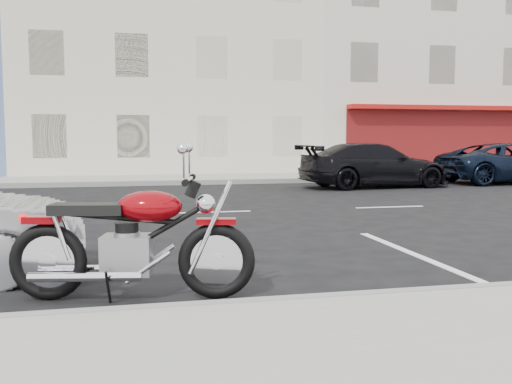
{
  "coord_description": "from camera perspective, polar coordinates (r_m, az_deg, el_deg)",
  "views": [
    {
      "loc": [
        -3.69,
        -11.71,
        1.55
      ],
      "look_at": [
        -1.97,
        -4.02,
        0.8
      ],
      "focal_mm": 40.0,
      "sensor_mm": 36.0,
      "label": 1
    }
  ],
  "objects": [
    {
      "name": "ground",
      "position": [
        12.38,
        4.85,
        -1.76
      ],
      "size": [
        120.0,
        120.0,
        0.0
      ],
      "primitive_type": "plane",
      "color": "black",
      "rests_on": "ground"
    },
    {
      "name": "sidewalk_far",
      "position": [
        20.51,
        -16.23,
        1.11
      ],
      "size": [
        80.0,
        3.4,
        0.15
      ],
      "primitive_type": "cube",
      "color": "gray",
      "rests_on": "ground"
    },
    {
      "name": "curb_far",
      "position": [
        18.81,
        -16.56,
        0.75
      ],
      "size": [
        80.0,
        0.12,
        0.16
      ],
      "primitive_type": "cube",
      "color": "gray",
      "rests_on": "ground"
    },
    {
      "name": "bldg_cream",
      "position": [
        28.37,
        -9.32,
        13.9
      ],
      "size": [
        12.0,
        12.0,
        11.5
      ],
      "primitive_type": "cube",
      "color": "beige",
      "rests_on": "ground"
    },
    {
      "name": "bldg_corner",
      "position": [
        31.97,
        15.36,
        13.72
      ],
      "size": [
        14.0,
        12.0,
        12.5
      ],
      "primitive_type": "cube",
      "color": "beige",
      "rests_on": "ground"
    },
    {
      "name": "motorcycle",
      "position": [
        5.5,
        -3.66,
        -5.21
      ],
      "size": [
        2.33,
        0.87,
        1.18
      ],
      "rotation": [
        0.0,
        0.0,
        -0.19
      ],
      "color": "black",
      "rests_on": "ground"
    },
    {
      "name": "suv_far",
      "position": [
        21.33,
        24.12,
        2.65
      ],
      "size": [
        4.92,
        2.31,
        1.36
      ],
      "primitive_type": "imported",
      "rotation": [
        0.0,
        0.0,
        1.56
      ],
      "color": "black",
      "rests_on": "ground"
    },
    {
      "name": "car_far",
      "position": [
        18.22,
        11.74,
        2.64
      ],
      "size": [
        4.89,
        2.29,
        1.38
      ],
      "primitive_type": "imported",
      "rotation": [
        0.0,
        0.0,
        1.65
      ],
      "color": "black",
      "rests_on": "ground"
    }
  ]
}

